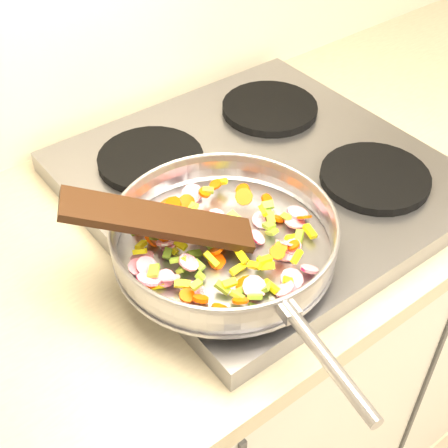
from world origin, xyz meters
TOP-DOWN VIEW (x-y plane):
  - base_cabinet at (0.00, 1.67)m, footprint 3.00×0.65m
  - cooktop at (-0.70, 1.67)m, footprint 0.60×0.60m
  - grate_fl at (-0.84, 1.52)m, footprint 0.19×0.19m
  - grate_fr at (-0.56, 1.52)m, footprint 0.19×0.19m
  - grate_bl at (-0.84, 1.81)m, footprint 0.19×0.19m
  - grate_br at (-0.56, 1.81)m, footprint 0.19×0.19m
  - saute_pan at (-0.88, 1.53)m, footprint 0.38×0.54m
  - vegetable_heap at (-0.89, 1.54)m, footprint 0.31×0.29m
  - wooden_spatula at (-0.96, 1.58)m, footprint 0.26×0.19m

SIDE VIEW (x-z plane):
  - base_cabinet at x=0.00m, z-range 0.00..0.86m
  - cooktop at x=-0.70m, z-range 0.90..0.94m
  - grate_fl at x=-0.84m, z-range 0.94..0.96m
  - grate_fr at x=-0.56m, z-range 0.94..0.96m
  - grate_bl at x=-0.84m, z-range 0.94..0.96m
  - grate_br at x=-0.56m, z-range 0.94..0.96m
  - vegetable_heap at x=-0.89m, z-range 0.95..1.00m
  - saute_pan at x=-0.88m, z-range 0.96..1.02m
  - wooden_spatula at x=-0.96m, z-range 0.97..1.08m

